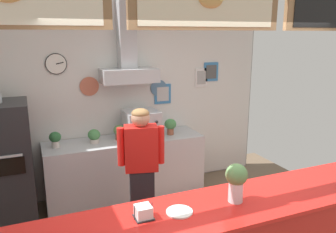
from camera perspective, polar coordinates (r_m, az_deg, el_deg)
The scene contains 12 objects.
back_wall_assembly at distance 5.04m, azimuth -6.92°, elevation 4.78°, with size 4.55×2.66×3.04m.
back_prep_counter at distance 5.10m, azimuth -7.10°, elevation -8.81°, with size 2.28×0.63×0.92m.
pizza_oven at distance 4.66m, azimuth -25.93°, elevation -7.67°, with size 0.68×0.74×1.71m.
shop_worker at distance 3.89m, azimuth -4.49°, elevation -9.18°, with size 0.51×0.30×1.62m.
espresso_machine at distance 4.93m, azimuth -4.49°, elevation -1.38°, with size 0.48×0.55×0.41m.
potted_basil at distance 4.81m, azimuth -12.35°, elevation -3.21°, with size 0.17×0.17×0.20m.
potted_rosemary at distance 5.09m, azimuth 0.41°, elevation -1.49°, with size 0.18×0.18×0.24m.
potted_oregano at distance 4.76m, azimuth -18.48°, elevation -3.57°, with size 0.16×0.16×0.22m.
potted_sage at distance 4.90m, azimuth -8.20°, elevation -2.52°, with size 0.16×0.16×0.22m.
condiment_plate at distance 2.70m, azimuth 1.94°, elevation -15.73°, with size 0.21×0.21×0.01m.
napkin_holder at distance 2.62m, azimuth -4.17°, elevation -15.82°, with size 0.15×0.14×0.11m.
basil_vase at distance 2.83m, azimuth 11.42°, elevation -10.63°, with size 0.18×0.18×0.32m.
Camera 1 is at (-1.35, -2.56, 2.41)m, focal length 36.18 mm.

